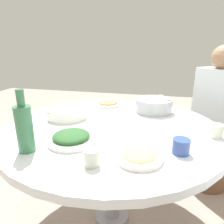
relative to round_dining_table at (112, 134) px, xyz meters
name	(u,v)px	position (x,y,z in m)	size (l,w,h in m)	color
ground	(112,217)	(0.00, 0.00, -0.67)	(8.00, 8.00, 0.00)	#A08E83
round_dining_table	(112,134)	(0.00, 0.00, 0.00)	(1.33, 1.33, 0.73)	#99999E
rice_bowl	(154,105)	(0.24, 0.33, 0.11)	(0.27, 0.27, 0.11)	#B2B5BA
soup_bowl	(67,113)	(-0.33, 0.06, 0.10)	(0.27, 0.27, 0.07)	white
dish_greens	(71,138)	(-0.14, -0.29, 0.09)	(0.24, 0.24, 0.06)	white
dish_shrimp	(108,103)	(-0.13, 0.42, 0.08)	(0.22, 0.22, 0.04)	silver
dish_noodles	(139,156)	(0.21, -0.37, 0.08)	(0.21, 0.21, 0.04)	white
green_bottle	(24,127)	(-0.31, -0.42, 0.18)	(0.08, 0.08, 0.30)	#3B7B52
tea_cup_near	(92,158)	(0.03, -0.47, 0.10)	(0.06, 0.06, 0.07)	beige
tea_cup_far	(216,131)	(0.59, -0.05, 0.10)	(0.07, 0.07, 0.07)	silver
tea_cup_side	(181,146)	(0.39, -0.28, 0.10)	(0.08, 0.08, 0.07)	#334C92
stool_for_diner_left	(208,160)	(0.74, 0.61, -0.44)	(0.38, 0.38, 0.45)	brown
diner_left	(217,101)	(0.74, 0.61, 0.10)	(0.47, 0.46, 0.76)	#2D333D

